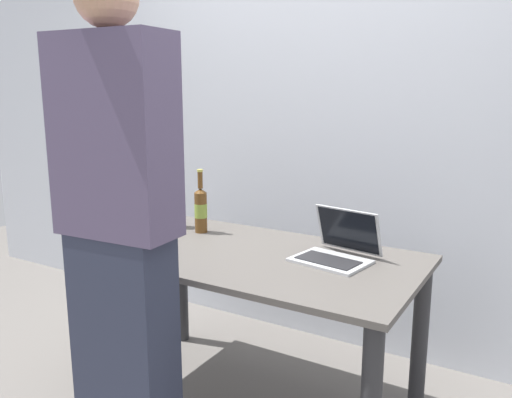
{
  "coord_description": "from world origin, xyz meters",
  "views": [
    {
      "loc": [
        1.16,
        -1.91,
        1.46
      ],
      "look_at": [
        0.03,
        0.0,
        0.99
      ],
      "focal_mm": 36.74,
      "sensor_mm": 36.0,
      "label": 1
    }
  ],
  "objects_px": {
    "beer_bottle_amber": "(177,208)",
    "person_figure": "(119,231)",
    "laptop": "(337,248)",
    "beer_bottle_dark": "(201,209)"
  },
  "relations": [
    {
      "from": "laptop",
      "to": "beer_bottle_amber",
      "type": "relative_size",
      "value": 1.21
    },
    {
      "from": "beer_bottle_amber",
      "to": "laptop",
      "type": "bearing_deg",
      "value": -4.36
    },
    {
      "from": "beer_bottle_amber",
      "to": "person_figure",
      "type": "relative_size",
      "value": 0.15
    },
    {
      "from": "laptop",
      "to": "person_figure",
      "type": "bearing_deg",
      "value": -123.77
    },
    {
      "from": "beer_bottle_dark",
      "to": "person_figure",
      "type": "height_order",
      "value": "person_figure"
    },
    {
      "from": "laptop",
      "to": "beer_bottle_amber",
      "type": "height_order",
      "value": "beer_bottle_amber"
    },
    {
      "from": "beer_bottle_amber",
      "to": "person_figure",
      "type": "xyz_separation_m",
      "value": [
        0.42,
        -0.83,
        0.13
      ]
    },
    {
      "from": "person_figure",
      "to": "beer_bottle_amber",
      "type": "bearing_deg",
      "value": 117.1
    },
    {
      "from": "laptop",
      "to": "person_figure",
      "type": "distance_m",
      "value": 0.93
    },
    {
      "from": "beer_bottle_dark",
      "to": "beer_bottle_amber",
      "type": "distance_m",
      "value": 0.17
    }
  ]
}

